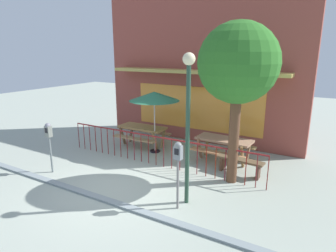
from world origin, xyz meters
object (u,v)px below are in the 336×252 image
Objects in this scene: patio_bench at (240,163)px; street_lamp at (188,107)px; street_tree at (238,65)px; parking_meter_near at (49,135)px; picnic_table_left at (142,131)px; picnic_table_right at (224,143)px; parking_meter_far at (178,158)px; patio_umbrella at (154,97)px.

patio_bench is 0.40× the size of street_lamp.
street_lamp is at bearing -108.83° from street_tree.
parking_meter_near is 5.68m from street_tree.
parking_meter_near is at bearing -105.30° from picnic_table_left.
street_lamp is at bearing -87.06° from picnic_table_right.
street_lamp reaches higher than patio_bench.
picnic_table_left and picnic_table_right have the same top height.
street_tree reaches higher than parking_meter_far.
street_lamp reaches higher than picnic_table_right.
patio_umbrella is at bearing -170.95° from picnic_table_right.
street_lamp is (-0.62, -2.27, 1.99)m from patio_bench.
patio_bench is 2.85m from parking_meter_far.
picnic_table_left is at bearing 161.59° from street_tree.
parking_meter_near is 0.36× the size of street_tree.
picnic_table_left is at bearing 138.48° from street_lamp.
parking_meter_near is at bearing -140.08° from picnic_table_right.
picnic_table_right is 0.53× the size of street_lamp.
patio_umbrella is at bearing 134.40° from street_lamp.
parking_meter_far is (4.24, 0.08, 0.07)m from parking_meter_near.
street_tree is (4.87, 2.10, 2.04)m from parking_meter_near.
patio_bench is at bearing -6.83° from patio_umbrella.
patio_umbrella is 3.53m from street_tree.
patio_umbrella is 3.62m from parking_meter_near.
picnic_table_left is at bearing 134.84° from parking_meter_far.
street_tree is at bearing 72.69° from parking_meter_far.
street_lamp is at bearing -105.25° from patio_bench.
street_lamp reaches higher than parking_meter_far.
street_lamp is (0.16, -3.05, 1.73)m from picnic_table_right.
parking_meter_near is (-4.92, -2.70, 0.83)m from patio_bench.
parking_meter_near reaches higher than picnic_table_right.
parking_meter_near is (-0.93, -3.41, 0.57)m from picnic_table_left.
picnic_table_left is at bearing 169.87° from patio_bench.
parking_meter_far is 0.46× the size of street_lamp.
parking_meter_near is at bearing -174.38° from street_lamp.
parking_meter_near is 4.25m from parking_meter_far.
street_tree is 1.22× the size of street_lamp.
picnic_table_right is at bearing 91.65° from parking_meter_far.
parking_meter_far is at bearing -107.31° from street_tree.
street_lamp reaches higher than picnic_table_left.
street_lamp is at bearing -41.52° from picnic_table_left.
parking_meter_far reaches higher than parking_meter_near.
street_tree reaches higher than patio_umbrella.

